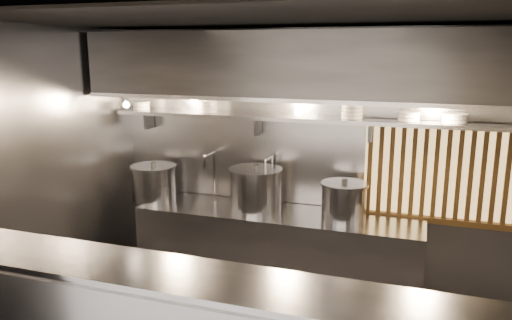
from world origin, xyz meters
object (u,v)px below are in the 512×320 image
Objects in this scene: stock_pot_left at (154,183)px; stock_pot_mid at (256,189)px; heat_lamp at (125,99)px; pendant_bulb at (299,112)px; stock_pot_right at (344,201)px.

stock_pot_left is 1.21m from stock_pot_mid.
stock_pot_mid is (1.35, 0.30, -0.94)m from heat_lamp.
heat_lamp is at bearing -169.00° from pendant_bulb.
pendant_bulb is 0.95m from stock_pot_mid.
heat_lamp reaches higher than stock_pot_left.
stock_pot_right is at bearing -7.42° from pendant_bulb.
stock_pot_mid is 1.31× the size of stock_pot_right.
heat_lamp is 0.52× the size of stock_pot_mid.
pendant_bulb is 1.00m from stock_pot_right.
stock_pot_mid is at bearing 1.71° from stock_pot_left.
heat_lamp is 2.51m from stock_pot_right.
stock_pot_left is (0.15, 0.26, -0.96)m from heat_lamp.
pendant_bulb reaches higher than stock_pot_mid.
stock_pot_left is at bearing 60.62° from heat_lamp.
stock_pot_left reaches higher than stock_pot_right.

